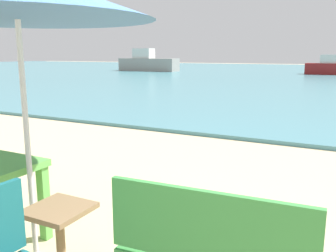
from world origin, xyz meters
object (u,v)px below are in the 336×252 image
side_table_wood (60,230)px  bench_green_left (211,251)px  boat_sailboat (148,63)px  boat_cargo_ship (333,67)px

side_table_wood → bench_green_left: bearing=-2.7°
boat_sailboat → side_table_wood: bearing=-60.8°
side_table_wood → boat_cargo_ship: size_ratio=0.13×
bench_green_left → boat_cargo_ship: size_ratio=0.29×
side_table_wood → bench_green_left: (1.25, -0.06, 0.19)m
side_table_wood → boat_sailboat: size_ratio=0.10×
side_table_wood → bench_green_left: 1.27m
bench_green_left → boat_cargo_ship: (-0.91, 28.99, 0.08)m
bench_green_left → boat_cargo_ship: boat_cargo_ship is taller
bench_green_left → boat_cargo_ship: 29.00m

